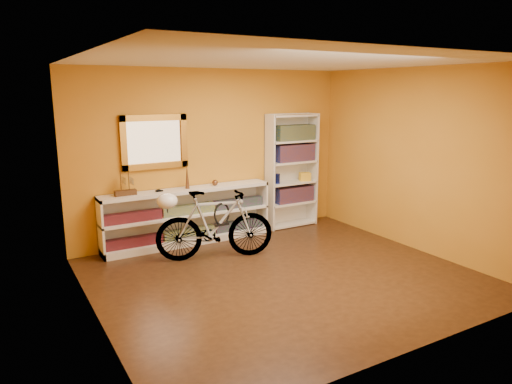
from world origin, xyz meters
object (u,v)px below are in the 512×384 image
bookcase (292,171)px  helmet (167,201)px  console_unit (188,216)px  bicycle (215,225)px

bookcase → helmet: bookcase is taller
console_unit → helmet: 0.91m
console_unit → bookcase: size_ratio=1.37×
bicycle → helmet: (-0.60, 0.18, 0.37)m
bookcase → bicycle: 2.04m
bookcase → console_unit: bearing=-179.2°
bookcase → helmet: 2.50m
bookcase → helmet: bearing=-165.3°
console_unit → bicycle: 0.80m
helmet → bookcase: bearing=14.7°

